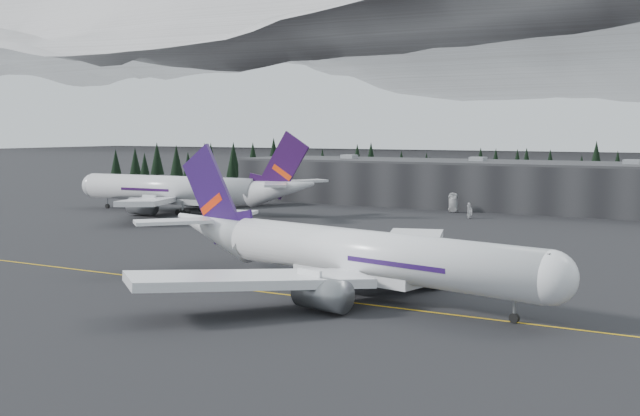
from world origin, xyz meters
The scene contains 8 objects.
ground centered at (0.00, 0.00, 0.00)m, with size 1400.00×1400.00×0.00m, color black.
taxiline centered at (0.00, -2.00, 0.01)m, with size 400.00×0.40×0.02m, color gold.
terminal centered at (0.00, 125.00, 6.30)m, with size 160.00×30.00×12.60m.
treeline centered at (0.00, 162.00, 7.50)m, with size 360.00×20.00×15.00m, color black.
jet_main centered at (13.01, 2.58, 5.39)m, with size 64.34×58.84×19.11m.
jet_parked centered at (-67.93, 71.82, 5.89)m, with size 71.05×65.48×20.88m.
gse_vehicle_a centered at (-10.03, 106.49, 0.71)m, with size 2.35×5.10×1.42m, color silver.
gse_vehicle_b centered at (-1.77, 95.40, 0.65)m, with size 1.53×3.80×1.29m, color white.
Camera 1 is at (61.79, -87.94, 21.19)m, focal length 45.00 mm.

